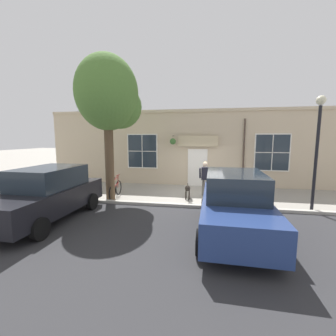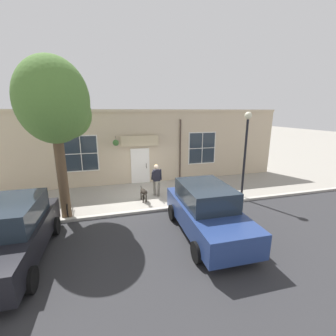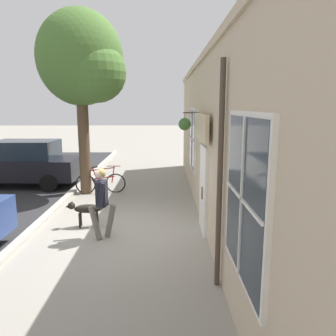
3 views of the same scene
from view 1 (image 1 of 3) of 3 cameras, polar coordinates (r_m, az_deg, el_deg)
ground_plane at (r=10.95m, az=7.13°, el=-6.80°), size 90.00×90.00×0.00m
curb_and_road at (r=5.49m, az=3.81°, el=-21.86°), size 10.10×28.00×0.12m
storefront_facade at (r=12.96m, az=7.86°, el=5.12°), size 0.95×18.00×4.32m
pedestrian_walking at (r=10.54m, az=9.41°, el=-1.93°), size 0.61×0.55×1.65m
dog_on_leash at (r=10.12m, az=5.00°, el=-5.28°), size 1.10×0.29×0.68m
street_tree_by_curb at (r=10.21m, az=-14.44°, el=16.97°), size 2.96×2.55×6.14m
leaning_bicycle at (r=10.70m, az=-13.17°, el=-5.21°), size 1.74×0.19×0.99m
parked_car_nearest_curb at (r=8.48m, az=-28.38°, el=-5.82°), size 4.34×2.01×1.75m
parked_car_mid_block at (r=6.67m, az=16.56°, el=-8.70°), size 4.34×2.01×1.75m
street_lamp at (r=9.67m, az=33.81°, el=6.80°), size 0.32×0.32×4.19m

